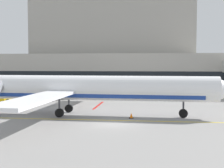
# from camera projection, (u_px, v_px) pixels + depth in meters

# --- Properties ---
(ground) EXTENTS (120.00, 120.00, 0.11)m
(ground) POSITION_uv_depth(u_px,v_px,m) (112.00, 125.00, 29.43)
(ground) COLOR gray
(terminal_building) EXTENTS (69.06, 14.03, 21.66)m
(terminal_building) POSITION_uv_depth(u_px,v_px,m) (112.00, 52.00, 76.78)
(terminal_building) COLOR #ADA89E
(terminal_building) RESTS_ON ground
(regional_jet) EXTENTS (34.70, 28.83, 7.78)m
(regional_jet) POSITION_uv_depth(u_px,v_px,m) (72.00, 88.00, 34.53)
(regional_jet) COLOR white
(regional_jet) RESTS_ON ground
(baggage_tug) EXTENTS (3.08, 3.59, 2.36)m
(baggage_tug) POSITION_uv_depth(u_px,v_px,m) (9.00, 96.00, 44.87)
(baggage_tug) COLOR #E5B20C
(baggage_tug) RESTS_ON ground
(pushback_tractor) EXTENTS (3.11, 4.19, 1.94)m
(pushback_tractor) POSITION_uv_depth(u_px,v_px,m) (52.00, 95.00, 48.16)
(pushback_tractor) COLOR silver
(pushback_tractor) RESTS_ON ground
(safety_cone_alpha) EXTENTS (0.47, 0.47, 0.55)m
(safety_cone_alpha) POSITION_uv_depth(u_px,v_px,m) (131.00, 116.00, 32.55)
(safety_cone_alpha) COLOR orange
(safety_cone_alpha) RESTS_ON ground
(safety_cone_bravo) EXTENTS (0.47, 0.47, 0.55)m
(safety_cone_bravo) POSITION_uv_depth(u_px,v_px,m) (25.00, 107.00, 38.90)
(safety_cone_bravo) COLOR orange
(safety_cone_bravo) RESTS_ON ground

